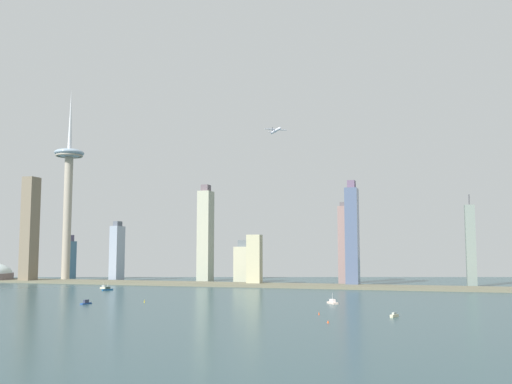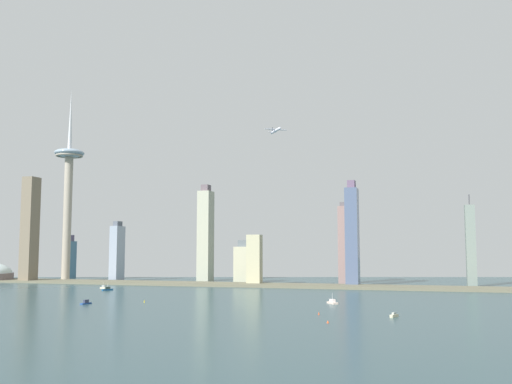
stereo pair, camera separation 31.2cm
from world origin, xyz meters
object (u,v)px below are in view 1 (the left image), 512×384
object	(u,v)px
skyscraper_0	(471,246)
skyscraper_4	(254,260)
skyscraper_7	(205,235)
skyscraper_2	(69,258)
skyscraper_3	(244,263)
boat_5	(332,302)
channel_buoy_0	(144,301)
channel_buoy_1	(319,313)
observation_tower	(68,181)
boat_1	(108,289)
airplane	(276,130)
skyscraper_5	(344,244)
boat_4	(86,303)
skyscraper_1	(117,253)
channel_buoy_2	(328,322)
boat_3	(103,287)
skyscraper_8	(352,235)
boat_2	(394,315)

from	to	relation	value
skyscraper_0	skyscraper_4	bearing A→B (deg)	-170.93
skyscraper_0	skyscraper_7	world-z (taller)	skyscraper_7
skyscraper_2	skyscraper_3	xyz separation A→B (m)	(320.53, -33.22, -4.95)
boat_5	channel_buoy_0	distance (m)	174.70
channel_buoy_1	observation_tower	bearing A→B (deg)	143.75
skyscraper_3	channel_buoy_1	size ratio (longest dim) A/B	26.95
boat_1	airplane	xyz separation A→B (m)	(181.34, 112.85, 206.43)
skyscraper_5	boat_4	size ratio (longest dim) A/B	9.72
channel_buoy_0	skyscraper_3	bearing A→B (deg)	90.44
skyscraper_5	skyscraper_7	world-z (taller)	skyscraper_7
skyscraper_0	skyscraper_1	distance (m)	517.46
skyscraper_0	boat_4	size ratio (longest dim) A/B	10.12
skyscraper_7	boat_5	xyz separation A→B (m)	(243.72, -307.20, -70.17)
channel_buoy_2	channel_buoy_1	bearing A→B (deg)	107.11
skyscraper_7	boat_1	distance (m)	231.41
skyscraper_3	airplane	xyz separation A→B (m)	(69.84, -81.48, 179.64)
channel_buoy_0	channel_buoy_1	distance (m)	181.45
skyscraper_3	skyscraper_5	xyz separation A→B (m)	(145.18, 18.53, 28.22)
boat_4	skyscraper_4	bearing A→B (deg)	-3.00
skyscraper_4	skyscraper_3	bearing A→B (deg)	120.43
skyscraper_1	channel_buoy_0	distance (m)	368.73
boat_1	channel_buoy_0	bearing A→B (deg)	-106.65
observation_tower	boat_4	xyz separation A→B (m)	(235.85, -309.47, -154.09)
skyscraper_1	skyscraper_0	bearing A→B (deg)	0.90
skyscraper_0	boat_1	world-z (taller)	skyscraper_0
boat_4	channel_buoy_2	world-z (taller)	boat_4
skyscraper_5	channel_buoy_2	xyz separation A→B (m)	(45.29, -437.32, -55.63)
skyscraper_2	channel_buoy_0	world-z (taller)	skyscraper_2
channel_buoy_2	boat_4	bearing A→B (deg)	163.46
skyscraper_3	boat_4	world-z (taller)	skyscraper_3
skyscraper_4	boat_3	size ratio (longest dim) A/B	8.19
skyscraper_8	channel_buoy_2	xyz separation A→B (m)	(26.62, -382.70, -66.77)
airplane	skyscraper_8	bearing A→B (deg)	81.34
boat_2	skyscraper_2	bearing A→B (deg)	-97.78
channel_buoy_0	channel_buoy_2	distance (m)	212.05
skyscraper_1	skyscraper_2	xyz separation A→B (m)	(-118.69, 49.88, -10.55)
skyscraper_2	boat_1	distance (m)	310.60
skyscraper_4	skyscraper_5	size ratio (longest dim) A/B	0.59
skyscraper_8	boat_1	xyz separation A→B (m)	(-275.36, -158.24, -66.15)
skyscraper_2	boat_1	world-z (taller)	skyscraper_2
boat_5	airplane	world-z (taller)	airplane
skyscraper_1	boat_4	distance (m)	372.73
channel_buoy_2	skyscraper_5	bearing A→B (deg)	95.91
boat_5	boat_2	bearing A→B (deg)	0.29
skyscraper_4	skyscraper_0	bearing A→B (deg)	9.07
skyscraper_2	boat_3	xyz separation A→B (m)	(188.27, -202.81, -31.72)
skyscraper_1	boat_2	distance (m)	563.23
observation_tower	airplane	world-z (taller)	observation_tower
channel_buoy_0	skyscraper_4	bearing A→B (deg)	83.76
boat_2	boat_3	size ratio (longest dim) A/B	1.01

